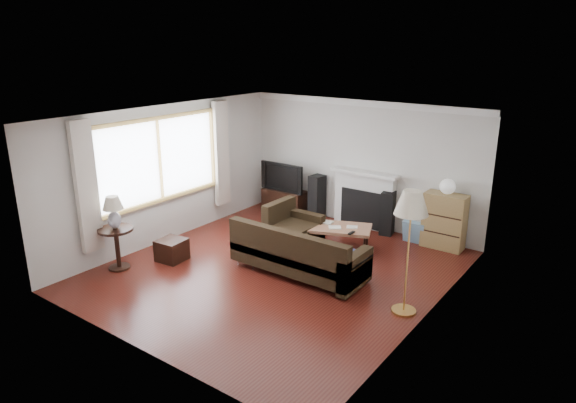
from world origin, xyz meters
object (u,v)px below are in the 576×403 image
Objects in this scene: coffee_table at (337,238)px; floor_lamp at (408,253)px; sectional_sofa at (299,251)px; side_table at (117,248)px; bookshelf at (444,221)px; tv_stand at (285,201)px.

coffee_table is 0.67× the size of floor_lamp.
sectional_sofa reaches higher than coffee_table.
coffee_table is 3.72m from side_table.
bookshelf reaches higher than coffee_table.
coffee_table is (2.03, -1.21, -0.02)m from tv_stand.
bookshelf is at bearing 45.12° from side_table.
tv_stand is 3.13m from sectional_sofa.
coffee_table is 1.67× the size of side_table.
floor_lamp is 4.62m from side_table.
side_table is at bearing -161.87° from floor_lamp.
bookshelf is 0.42× the size of sectional_sofa.
bookshelf is 2.83m from sectional_sofa.
bookshelf is at bearing 58.55° from sectional_sofa.
bookshelf reaches higher than side_table.
sectional_sofa is (2.03, -2.38, 0.14)m from tv_stand.
side_table is (-2.49, -1.57, -0.03)m from sectional_sofa.
bookshelf is (3.50, 0.03, 0.26)m from tv_stand.
sectional_sofa reaches higher than tv_stand.
floor_lamp reaches higher than bookshelf.
sectional_sofa is at bearing -121.45° from bookshelf.
side_table is (-0.47, -3.96, 0.10)m from tv_stand.
tv_stand is 0.84× the size of coffee_table.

